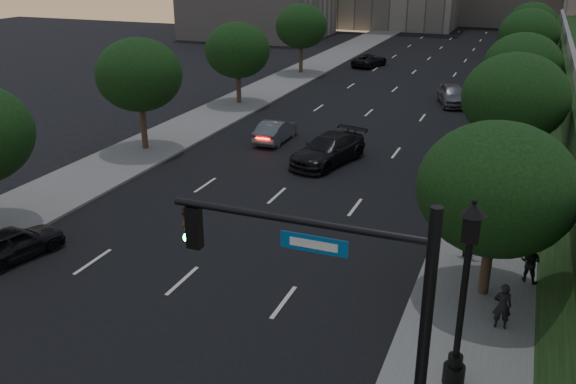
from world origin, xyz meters
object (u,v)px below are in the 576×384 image
at_px(street_lamp, 462,305).
at_px(sedan_far_right, 453,95).
at_px(sedan_mid_left, 276,131).
at_px(pedestrian_b, 530,262).
at_px(sedan_far_left, 370,60).
at_px(pedestrian_c, 469,238).
at_px(pedestrian_a, 502,306).
at_px(sedan_near_right, 328,150).
at_px(sedan_near_left, 13,243).
at_px(traffic_signal_mast, 368,350).

xyz_separation_m(street_lamp, sedan_far_right, (-4.54, 34.21, -1.81)).
relative_size(street_lamp, sedan_mid_left, 1.34).
bearing_deg(sedan_mid_left, pedestrian_b, 139.46).
bearing_deg(sedan_far_left, sedan_mid_left, 106.21).
relative_size(sedan_far_right, pedestrian_c, 2.92).
xyz_separation_m(pedestrian_a, pedestrian_b, (0.75, 3.45, -0.02)).
distance_m(sedan_far_right, pedestrian_a, 31.44).
xyz_separation_m(sedan_far_left, pedestrian_a, (15.96, -45.44, 0.27)).
relative_size(sedan_near_right, sedan_far_right, 1.15).
relative_size(sedan_near_left, sedan_mid_left, 0.95).
relative_size(sedan_near_left, pedestrian_b, 2.62).
bearing_deg(sedan_far_right, sedan_far_left, 108.84).
distance_m(traffic_signal_mast, street_lamp, 4.57).
bearing_deg(sedan_far_left, sedan_near_right, 113.87).
relative_size(sedan_mid_left, sedan_far_left, 0.88).
relative_size(traffic_signal_mast, pedestrian_a, 4.50).
bearing_deg(traffic_signal_mast, pedestrian_a, 71.57).
height_order(traffic_signal_mast, sedan_near_left, traffic_signal_mast).
height_order(street_lamp, sedan_near_left, street_lamp).
distance_m(sedan_near_right, sedan_far_right, 17.79).
distance_m(street_lamp, pedestrian_a, 3.83).
xyz_separation_m(street_lamp, pedestrian_c, (-0.47, 7.84, -1.65)).
relative_size(pedestrian_b, pedestrian_c, 0.92).
bearing_deg(pedestrian_a, pedestrian_b, -109.61).
height_order(sedan_near_right, pedestrian_c, pedestrian_c).
bearing_deg(sedan_far_left, sedan_far_right, 139.24).
height_order(sedan_mid_left, pedestrian_b, pedestrian_b).
bearing_deg(pedestrian_c, traffic_signal_mast, 95.75).
bearing_deg(pedestrian_b, street_lamp, 93.76).
bearing_deg(pedestrian_c, sedan_far_left, -60.00).
bearing_deg(sedan_far_left, traffic_signal_mast, 117.84).
xyz_separation_m(sedan_near_left, sedan_far_right, (12.43, 32.80, 0.15)).
height_order(traffic_signal_mast, pedestrian_c, traffic_signal_mast).
height_order(sedan_near_left, pedestrian_c, pedestrian_c).
distance_m(traffic_signal_mast, sedan_mid_left, 27.21).
distance_m(sedan_mid_left, pedestrian_a, 22.20).
distance_m(sedan_mid_left, sedan_far_left, 28.77).
height_order(traffic_signal_mast, pedestrian_a, traffic_signal_mast).
xyz_separation_m(traffic_signal_mast, pedestrian_a, (2.49, 7.47, -2.74)).
relative_size(sedan_near_left, pedestrian_c, 2.40).
xyz_separation_m(sedan_mid_left, pedestrian_b, (15.38, -13.24, 0.22)).
xyz_separation_m(sedan_near_left, sedan_mid_left, (3.35, 18.55, 0.01)).
distance_m(street_lamp, pedestrian_c, 8.02).
xyz_separation_m(sedan_far_left, pedestrian_b, (16.71, -41.98, 0.25)).
bearing_deg(pedestrian_c, pedestrian_a, 118.56).
relative_size(sedan_mid_left, sedan_near_right, 0.75).
distance_m(sedan_near_left, sedan_far_left, 47.34).
distance_m(sedan_mid_left, sedan_far_right, 16.89).
xyz_separation_m(sedan_near_left, sedan_near_right, (7.78, 15.62, 0.13)).
bearing_deg(sedan_near_left, pedestrian_c, -144.77).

